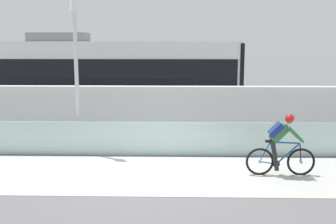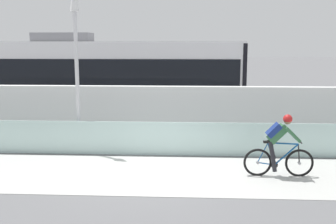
{
  "view_description": "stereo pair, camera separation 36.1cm",
  "coord_description": "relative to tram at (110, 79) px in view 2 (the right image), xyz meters",
  "views": [
    {
      "loc": [
        0.62,
        -10.06,
        3.33
      ],
      "look_at": [
        0.31,
        2.35,
        1.25
      ],
      "focal_mm": 43.18,
      "sensor_mm": 36.0,
      "label": 1
    },
    {
      "loc": [
        0.98,
        -10.05,
        3.33
      ],
      "look_at": [
        0.31,
        2.35,
        1.25
      ],
      "focal_mm": 43.18,
      "sensor_mm": 36.0,
      "label": 2
    }
  ],
  "objects": [
    {
      "name": "tram_rail_near",
      "position": [
        2.38,
        -0.72,
        -1.89
      ],
      "size": [
        32.0,
        0.08,
        0.01
      ],
      "primitive_type": "cube",
      "color": "#595654",
      "rests_on": "ground"
    },
    {
      "name": "concrete_barrier_wall",
      "position": [
        2.38,
        -3.2,
        -0.93
      ],
      "size": [
        32.0,
        0.36,
        1.93
      ],
      "primitive_type": "cube",
      "color": "white",
      "rests_on": "ground"
    },
    {
      "name": "glass_parapet",
      "position": [
        2.38,
        -5.0,
        -1.38
      ],
      "size": [
        32.0,
        0.05,
        1.03
      ],
      "primitive_type": "cube",
      "color": "silver",
      "rests_on": "ground"
    },
    {
      "name": "cyclist_on_bike",
      "position": [
        5.62,
        -6.85,
        -1.09
      ],
      "size": [
        1.77,
        0.58,
        1.61
      ],
      "color": "black",
      "rests_on": "ground"
    },
    {
      "name": "lamp_post_antenna",
      "position": [
        -0.09,
        -4.7,
        1.4
      ],
      "size": [
        0.28,
        0.28,
        5.2
      ],
      "color": "gray",
      "rests_on": "ground"
    },
    {
      "name": "ground_plane",
      "position": [
        2.38,
        -6.85,
        -1.89
      ],
      "size": [
        200.0,
        200.0,
        0.0
      ],
      "primitive_type": "plane",
      "color": "slate"
    },
    {
      "name": "tram_rail_far",
      "position": [
        2.38,
        0.72,
        -1.89
      ],
      "size": [
        32.0,
        0.08,
        0.01
      ],
      "primitive_type": "cube",
      "color": "#595654",
      "rests_on": "ground"
    },
    {
      "name": "bike_path_deck",
      "position": [
        2.38,
        -6.85,
        -1.89
      ],
      "size": [
        32.0,
        3.2,
        0.01
      ],
      "primitive_type": "cube",
      "color": "beige",
      "rests_on": "ground"
    },
    {
      "name": "tram",
      "position": [
        0.0,
        0.0,
        0.0
      ],
      "size": [
        11.06,
        2.54,
        3.81
      ],
      "color": "silver",
      "rests_on": "ground"
    }
  ]
}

